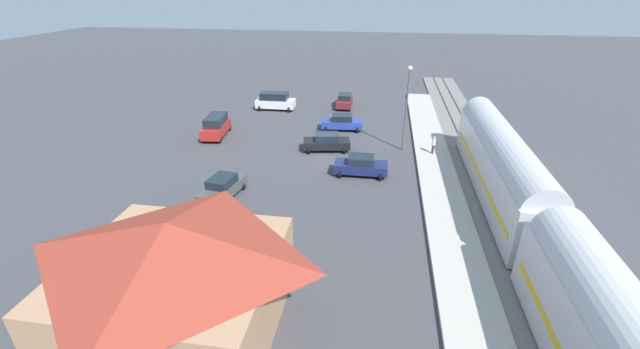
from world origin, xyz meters
name	(u,v)px	position (x,y,z in m)	size (l,w,h in m)	color
ground_plane	(327,153)	(0.00, 0.00, 0.00)	(200.00, 200.00, 0.00)	#424247
railway_track	(478,162)	(-14.00, 0.00, 0.09)	(4.80, 70.00, 0.30)	slate
platform	(433,158)	(-10.00, 0.00, 0.15)	(3.20, 46.00, 0.30)	#B7B2A8
passenger_train	(547,238)	(-14.00, 16.14, 2.86)	(2.93, 39.80, 4.98)	silver
station_building	(175,273)	(4.00, 22.00, 2.98)	(10.01, 9.33, 5.73)	tan
pedestrian_on_platform	(433,144)	(-9.95, -0.88, 1.28)	(0.36, 0.36, 1.71)	#333338
sedan_black	(327,142)	(0.15, -0.77, 0.88)	(4.74, 2.81, 1.74)	black
sedan_navy	(361,165)	(-3.49, 4.19, 0.88)	(4.51, 2.30, 1.74)	navy
sedan_maroon	(345,101)	(-0.10, -15.85, 0.88)	(1.94, 4.54, 1.74)	maroon
suv_white	(275,101)	(8.56, -13.33, 1.15)	(4.93, 2.46, 2.22)	white
sedan_charcoal	(223,187)	(6.66, 9.83, 0.88)	(2.56, 4.74, 1.74)	#47494F
sedan_blue	(342,122)	(-0.69, -6.95, 0.88)	(4.63, 2.55, 1.74)	#283D9E
suv_red	(216,126)	(12.31, -2.93, 1.15)	(2.44, 5.07, 2.22)	red
light_pole_near_platform	(407,99)	(-7.20, -2.01, 5.10)	(0.44, 0.44, 8.17)	#515156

